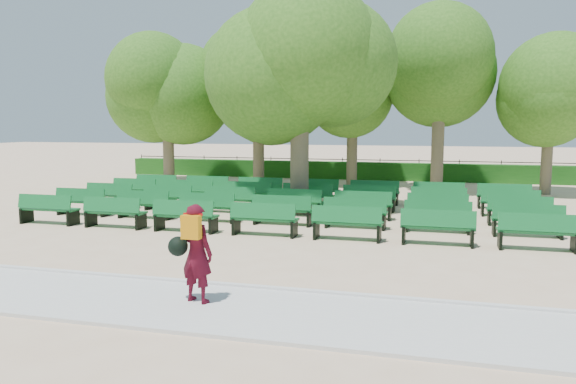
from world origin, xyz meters
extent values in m
plane|color=#D4B28D|center=(0.00, 0.00, 0.00)|extent=(120.00, 120.00, 0.00)
cube|color=silver|center=(0.00, -7.40, 0.03)|extent=(30.00, 2.20, 0.06)
cube|color=silver|center=(0.00, -6.25, 0.05)|extent=(30.00, 0.12, 0.10)
cube|color=#195115|center=(0.00, 14.00, 0.45)|extent=(26.00, 0.70, 0.90)
cube|color=#11662B|center=(-0.34, 1.76, 0.44)|extent=(1.77, 0.57, 0.06)
cube|color=#11662B|center=(-0.34, 1.55, 0.68)|extent=(1.75, 0.22, 0.41)
cylinder|color=brown|center=(-0.32, 2.19, 1.78)|extent=(0.59, 0.59, 3.56)
ellipsoid|color=#3A701E|center=(-0.32, 2.19, 4.99)|extent=(5.19, 5.19, 4.67)
imported|color=#480A17|center=(0.34, -7.24, 0.86)|extent=(0.66, 0.52, 1.59)
cube|color=orange|center=(0.34, -7.42, 1.31)|extent=(0.30, 0.15, 0.37)
sphere|color=black|center=(0.04, -7.29, 0.96)|extent=(0.32, 0.32, 0.32)
camera|label=1|loc=(4.04, -15.31, 2.91)|focal=35.00mm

